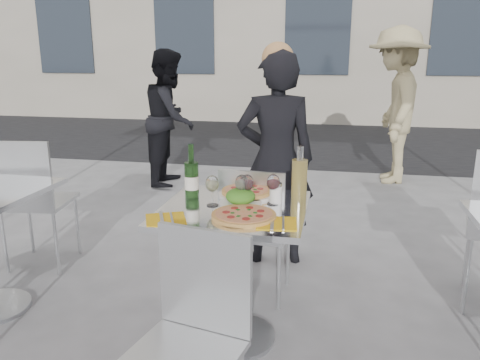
% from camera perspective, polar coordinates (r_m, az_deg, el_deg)
% --- Properties ---
extents(ground, '(80.00, 80.00, 0.00)m').
position_cam_1_polar(ground, '(2.68, -0.68, -18.71)').
color(ground, slate).
extents(street_asphalt, '(24.00, 5.00, 0.00)m').
position_cam_1_polar(street_asphalt, '(8.82, 8.33, 4.99)').
color(street_asphalt, black).
rests_on(street_asphalt, ground).
extents(main_table, '(0.72, 0.72, 0.75)m').
position_cam_1_polar(main_table, '(2.42, -0.72, -8.02)').
color(main_table, '#B7BABF').
rests_on(main_table, ground).
extents(chair_far, '(0.41, 0.42, 0.86)m').
position_cam_1_polar(chair_far, '(2.83, 1.81, -5.33)').
color(chair_far, silver).
rests_on(chair_far, ground).
extents(chair_near, '(0.46, 0.47, 0.86)m').
position_cam_1_polar(chair_near, '(1.83, -5.86, -17.32)').
color(chair_near, silver).
rests_on(chair_near, ground).
extents(side_chair_lfar, '(0.49, 0.50, 0.95)m').
position_cam_1_polar(side_chair_lfar, '(3.54, -24.15, -1.54)').
color(side_chair_lfar, silver).
rests_on(side_chair_lfar, ground).
extents(woman_diner, '(0.62, 0.47, 1.53)m').
position_cam_1_polar(woman_diner, '(3.35, 4.37, 2.43)').
color(woman_diner, black).
rests_on(woman_diner, ground).
extents(pedestrian_a, '(0.68, 0.82, 1.57)m').
position_cam_1_polar(pedestrian_a, '(5.59, -8.51, 7.49)').
color(pedestrian_a, black).
rests_on(pedestrian_a, ground).
extents(pedestrian_b, '(0.70, 1.19, 1.83)m').
position_cam_1_polar(pedestrian_b, '(5.90, 18.34, 8.56)').
color(pedestrian_b, tan).
rests_on(pedestrian_b, ground).
extents(pizza_near, '(0.31, 0.31, 0.02)m').
position_cam_1_polar(pizza_near, '(2.19, 0.47, -4.31)').
color(pizza_near, tan).
rests_on(pizza_near, main_table).
extents(pizza_far, '(0.31, 0.31, 0.03)m').
position_cam_1_polar(pizza_far, '(2.54, 0.80, -1.50)').
color(pizza_far, white).
rests_on(pizza_far, main_table).
extents(salad_plate, '(0.22, 0.22, 0.09)m').
position_cam_1_polar(salad_plate, '(2.37, 0.06, -2.20)').
color(salad_plate, white).
rests_on(salad_plate, main_table).
extents(wine_bottle, '(0.08, 0.08, 0.29)m').
position_cam_1_polar(wine_bottle, '(2.46, -5.92, 0.22)').
color(wine_bottle, '#295921').
rests_on(wine_bottle, main_table).
extents(carafe, '(0.08, 0.08, 0.29)m').
position_cam_1_polar(carafe, '(2.43, 7.24, 0.11)').
color(carafe, tan).
rests_on(carafe, main_table).
extents(sugar_shaker, '(0.06, 0.06, 0.11)m').
position_cam_1_polar(sugar_shaker, '(2.40, 4.39, -1.61)').
color(sugar_shaker, white).
rests_on(sugar_shaker, main_table).
extents(wineglass_white_a, '(0.07, 0.07, 0.16)m').
position_cam_1_polar(wineglass_white_a, '(2.34, -3.40, -0.57)').
color(wineglass_white_a, white).
rests_on(wineglass_white_a, main_table).
extents(wineglass_white_b, '(0.07, 0.07, 0.16)m').
position_cam_1_polar(wineglass_white_b, '(2.35, 0.21, -0.49)').
color(wineglass_white_b, white).
rests_on(wineglass_white_b, main_table).
extents(wineglass_red_a, '(0.07, 0.07, 0.16)m').
position_cam_1_polar(wineglass_red_a, '(2.36, 0.86, -0.46)').
color(wineglass_red_a, white).
rests_on(wineglass_red_a, main_table).
extents(wineglass_red_b, '(0.07, 0.07, 0.16)m').
position_cam_1_polar(wineglass_red_b, '(2.37, 4.08, -0.42)').
color(wineglass_red_b, white).
rests_on(wineglass_red_b, main_table).
extents(napkin_left, '(0.24, 0.24, 0.01)m').
position_cam_1_polar(napkin_left, '(2.20, -9.05, -4.69)').
color(napkin_left, yellow).
rests_on(napkin_left, main_table).
extents(napkin_right, '(0.20, 0.20, 0.01)m').
position_cam_1_polar(napkin_right, '(2.12, 4.49, -5.24)').
color(napkin_right, yellow).
rests_on(napkin_right, main_table).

